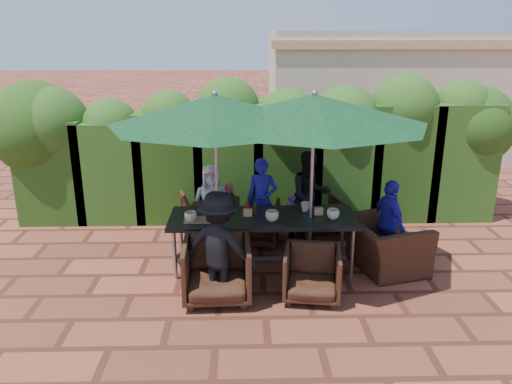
{
  "coord_description": "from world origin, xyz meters",
  "views": [
    {
      "loc": [
        -0.24,
        -6.17,
        3.14
      ],
      "look_at": [
        -0.08,
        0.4,
        1.05
      ],
      "focal_mm": 35.0,
      "sensor_mm": 36.0,
      "label": 1
    }
  ],
  "objects_px": {
    "chair_far_right": "(319,217)",
    "chair_near_left": "(217,267)",
    "umbrella_left": "(215,110)",
    "chair_far_mid": "(255,220)",
    "chair_far_left": "(209,214)",
    "umbrella_right": "(314,110)",
    "dining_table": "(263,221)",
    "chair_near_right": "(312,271)",
    "chair_end_right": "(386,237)"
  },
  "relations": [
    {
      "from": "chair_far_right",
      "to": "chair_near_left",
      "type": "distance_m",
      "value": 2.39
    },
    {
      "from": "umbrella_left",
      "to": "chair_far_right",
      "type": "distance_m",
      "value": 2.61
    },
    {
      "from": "chair_far_mid",
      "to": "chair_far_left",
      "type": "bearing_deg",
      "value": -5.02
    },
    {
      "from": "umbrella_left",
      "to": "chair_far_left",
      "type": "bearing_deg",
      "value": 100.35
    },
    {
      "from": "umbrella_right",
      "to": "chair_near_left",
      "type": "height_order",
      "value": "umbrella_right"
    },
    {
      "from": "dining_table",
      "to": "umbrella_left",
      "type": "height_order",
      "value": "umbrella_left"
    },
    {
      "from": "chair_far_mid",
      "to": "chair_near_left",
      "type": "bearing_deg",
      "value": 82.04
    },
    {
      "from": "chair_near_right",
      "to": "chair_end_right",
      "type": "relative_size",
      "value": 0.67
    },
    {
      "from": "umbrella_right",
      "to": "chair_far_mid",
      "type": "distance_m",
      "value": 2.18
    },
    {
      "from": "chair_near_left",
      "to": "umbrella_right",
      "type": "bearing_deg",
      "value": 31.76
    },
    {
      "from": "chair_near_left",
      "to": "chair_far_left",
      "type": "bearing_deg",
      "value": 94.55
    },
    {
      "from": "dining_table",
      "to": "chair_near_left",
      "type": "height_order",
      "value": "chair_near_left"
    },
    {
      "from": "chair_near_left",
      "to": "chair_end_right",
      "type": "relative_size",
      "value": 0.79
    },
    {
      "from": "umbrella_right",
      "to": "umbrella_left",
      "type": "bearing_deg",
      "value": -179.79
    },
    {
      "from": "chair_far_left",
      "to": "dining_table",
      "type": "bearing_deg",
      "value": 113.52
    },
    {
      "from": "chair_near_left",
      "to": "chair_far_right",
      "type": "bearing_deg",
      "value": 48.48
    },
    {
      "from": "chair_far_mid",
      "to": "chair_near_left",
      "type": "height_order",
      "value": "chair_near_left"
    },
    {
      "from": "dining_table",
      "to": "umbrella_left",
      "type": "distance_m",
      "value": 1.66
    },
    {
      "from": "umbrella_right",
      "to": "chair_end_right",
      "type": "height_order",
      "value": "umbrella_right"
    },
    {
      "from": "dining_table",
      "to": "umbrella_right",
      "type": "distance_m",
      "value": 1.67
    },
    {
      "from": "umbrella_right",
      "to": "chair_near_left",
      "type": "relative_size",
      "value": 3.55
    },
    {
      "from": "umbrella_left",
      "to": "chair_far_left",
      "type": "xyz_separation_m",
      "value": [
        -0.2,
        1.07,
        -1.8
      ]
    },
    {
      "from": "chair_far_left",
      "to": "chair_near_right",
      "type": "xyz_separation_m",
      "value": [
        1.39,
        -1.91,
        -0.06
      ]
    },
    {
      "from": "chair_far_left",
      "to": "chair_near_left",
      "type": "height_order",
      "value": "chair_near_left"
    },
    {
      "from": "dining_table",
      "to": "chair_far_left",
      "type": "height_order",
      "value": "chair_far_left"
    },
    {
      "from": "chair_far_mid",
      "to": "chair_far_right",
      "type": "relative_size",
      "value": 1.0
    },
    {
      "from": "umbrella_right",
      "to": "chair_far_right",
      "type": "bearing_deg",
      "value": 74.73
    },
    {
      "from": "umbrella_left",
      "to": "chair_far_mid",
      "type": "distance_m",
      "value": 2.12
    },
    {
      "from": "chair_far_left",
      "to": "chair_far_mid",
      "type": "relative_size",
      "value": 1.13
    },
    {
      "from": "umbrella_left",
      "to": "chair_near_left",
      "type": "xyz_separation_m",
      "value": [
        0.02,
        -0.83,
        -1.8
      ]
    },
    {
      "from": "umbrella_left",
      "to": "chair_far_right",
      "type": "height_order",
      "value": "umbrella_left"
    },
    {
      "from": "umbrella_right",
      "to": "dining_table",
      "type": "bearing_deg",
      "value": 176.89
    },
    {
      "from": "chair_near_left",
      "to": "chair_far_mid",
      "type": "bearing_deg",
      "value": 71.4
    },
    {
      "from": "chair_far_left",
      "to": "chair_near_right",
      "type": "height_order",
      "value": "chair_far_left"
    },
    {
      "from": "chair_far_mid",
      "to": "chair_near_right",
      "type": "xyz_separation_m",
      "value": [
        0.66,
        -1.73,
        -0.01
      ]
    },
    {
      "from": "chair_far_left",
      "to": "chair_end_right",
      "type": "bearing_deg",
      "value": 141.06
    },
    {
      "from": "chair_near_left",
      "to": "chair_near_right",
      "type": "bearing_deg",
      "value": -2.58
    },
    {
      "from": "chair_far_left",
      "to": "chair_near_right",
      "type": "relative_size",
      "value": 1.17
    },
    {
      "from": "chair_far_right",
      "to": "dining_table",
      "type": "bearing_deg",
      "value": 32.61
    },
    {
      "from": "umbrella_right",
      "to": "chair_far_left",
      "type": "xyz_separation_m",
      "value": [
        -1.46,
        1.06,
        -1.8
      ]
    },
    {
      "from": "dining_table",
      "to": "umbrella_right",
      "type": "bearing_deg",
      "value": -3.11
    },
    {
      "from": "chair_far_left",
      "to": "chair_near_right",
      "type": "bearing_deg",
      "value": 111.21
    },
    {
      "from": "chair_far_left",
      "to": "chair_far_mid",
      "type": "height_order",
      "value": "chair_far_left"
    },
    {
      "from": "umbrella_left",
      "to": "chair_end_right",
      "type": "bearing_deg",
      "value": -1.29
    },
    {
      "from": "umbrella_right",
      "to": "chair_near_left",
      "type": "bearing_deg",
      "value": -146.22
    },
    {
      "from": "umbrella_left",
      "to": "chair_near_right",
      "type": "bearing_deg",
      "value": -35.12
    },
    {
      "from": "dining_table",
      "to": "umbrella_left",
      "type": "bearing_deg",
      "value": -176.31
    },
    {
      "from": "dining_table",
      "to": "chair_far_left",
      "type": "bearing_deg",
      "value": 128.33
    },
    {
      "from": "dining_table",
      "to": "chair_far_right",
      "type": "height_order",
      "value": "dining_table"
    },
    {
      "from": "chair_far_mid",
      "to": "chair_far_right",
      "type": "height_order",
      "value": "chair_far_mid"
    }
  ]
}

